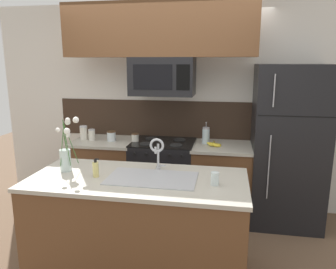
% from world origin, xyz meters
% --- Properties ---
extents(ground_plane, '(10.00, 10.00, 0.00)m').
position_xyz_m(ground_plane, '(0.00, 0.00, 0.00)').
color(ground_plane, brown).
extents(rear_partition, '(5.20, 0.10, 2.60)m').
position_xyz_m(rear_partition, '(0.30, 1.28, 1.30)').
color(rear_partition, silver).
rests_on(rear_partition, ground).
extents(splash_band, '(2.95, 0.01, 0.48)m').
position_xyz_m(splash_band, '(0.00, 1.22, 1.15)').
color(splash_band, '#332319').
rests_on(splash_band, rear_partition).
extents(back_counter_left, '(0.78, 0.65, 0.91)m').
position_xyz_m(back_counter_left, '(-0.76, 0.90, 0.46)').
color(back_counter_left, brown).
rests_on(back_counter_left, ground).
extents(back_counter_right, '(0.71, 0.65, 0.91)m').
position_xyz_m(back_counter_right, '(0.72, 0.90, 0.46)').
color(back_counter_right, brown).
rests_on(back_counter_right, ground).
extents(stove_range, '(0.76, 0.64, 0.93)m').
position_xyz_m(stove_range, '(0.00, 0.90, 0.46)').
color(stove_range, black).
rests_on(stove_range, ground).
extents(microwave, '(0.74, 0.40, 0.44)m').
position_xyz_m(microwave, '(0.00, 0.88, 1.71)').
color(microwave, black).
extents(upper_cabinet_band, '(2.19, 0.34, 0.60)m').
position_xyz_m(upper_cabinet_band, '(-0.04, 0.85, 2.23)').
color(upper_cabinet_band, brown).
extents(refrigerator, '(0.80, 0.74, 1.86)m').
position_xyz_m(refrigerator, '(1.46, 0.92, 0.93)').
color(refrigerator, black).
rests_on(refrigerator, ground).
extents(storage_jar_tall, '(0.10, 0.10, 0.18)m').
position_xyz_m(storage_jar_tall, '(-1.03, 0.90, 1.00)').
color(storage_jar_tall, silver).
rests_on(storage_jar_tall, back_counter_left).
extents(storage_jar_medium, '(0.08, 0.08, 0.14)m').
position_xyz_m(storage_jar_medium, '(-0.92, 0.88, 0.98)').
color(storage_jar_medium, silver).
rests_on(storage_jar_medium, back_counter_left).
extents(storage_jar_short, '(0.11, 0.11, 0.12)m').
position_xyz_m(storage_jar_short, '(-0.66, 0.88, 0.97)').
color(storage_jar_short, silver).
rests_on(storage_jar_short, back_counter_left).
extents(storage_jar_squat, '(0.09, 0.09, 0.11)m').
position_xyz_m(storage_jar_squat, '(-0.35, 0.87, 0.96)').
color(storage_jar_squat, silver).
rests_on(storage_jar_squat, back_counter_left).
extents(banana_bunch, '(0.19, 0.13, 0.08)m').
position_xyz_m(banana_bunch, '(0.62, 0.84, 0.93)').
color(banana_bunch, yellow).
rests_on(banana_bunch, back_counter_right).
extents(french_press, '(0.09, 0.09, 0.27)m').
position_xyz_m(french_press, '(0.52, 0.96, 1.01)').
color(french_press, silver).
rests_on(french_press, back_counter_right).
extents(island_counter, '(1.87, 0.86, 0.91)m').
position_xyz_m(island_counter, '(0.02, -0.35, 0.46)').
color(island_counter, brown).
rests_on(island_counter, ground).
extents(kitchen_sink, '(0.76, 0.44, 0.16)m').
position_xyz_m(kitchen_sink, '(0.15, -0.35, 0.84)').
color(kitchen_sink, '#ADAFB5').
rests_on(kitchen_sink, island_counter).
extents(sink_faucet, '(0.14, 0.14, 0.31)m').
position_xyz_m(sink_faucet, '(0.15, -0.13, 1.11)').
color(sink_faucet, '#B7BABF').
rests_on(sink_faucet, island_counter).
extents(dish_soap_bottle, '(0.06, 0.05, 0.16)m').
position_xyz_m(dish_soap_bottle, '(-0.34, -0.39, 0.98)').
color(dish_soap_bottle, '#DBCC75').
rests_on(dish_soap_bottle, island_counter).
extents(drinking_glass, '(0.07, 0.07, 0.11)m').
position_xyz_m(drinking_glass, '(0.68, -0.40, 0.96)').
color(drinking_glass, silver).
rests_on(drinking_glass, island_counter).
extents(flower_vase, '(0.18, 0.18, 0.50)m').
position_xyz_m(flower_vase, '(-0.66, -0.29, 1.08)').
color(flower_vase, silver).
rests_on(flower_vase, island_counter).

